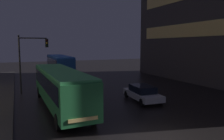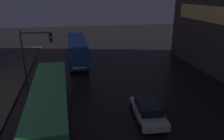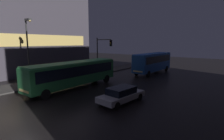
% 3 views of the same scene
% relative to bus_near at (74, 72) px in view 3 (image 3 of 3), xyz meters
% --- Properties ---
extents(ground_plane, '(120.00, 120.00, 0.00)m').
position_rel_bus_near_xyz_m(ground_plane, '(3.54, -8.09, -1.89)').
color(ground_plane, black).
extents(sidewalk_left, '(4.00, 48.00, 0.15)m').
position_rel_bus_near_xyz_m(sidewalk_left, '(-5.46, 1.91, -1.82)').
color(sidewalk_left, '#3D3A38').
rests_on(sidewalk_left, ground).
extents(building_left_tower, '(10.07, 21.09, 15.06)m').
position_rel_bus_near_xyz_m(building_left_tower, '(-15.54, 2.00, 5.63)').
color(building_left_tower, '#423D47').
rests_on(building_left_tower, ground).
extents(bus_near, '(2.72, 11.90, 3.07)m').
position_rel_bus_near_xyz_m(bus_near, '(0.00, 0.00, 0.00)').
color(bus_near, '#236B38').
rests_on(bus_near, ground).
extents(bus_far, '(2.39, 10.02, 3.44)m').
position_rel_bus_near_xyz_m(bus_far, '(2.65, 14.93, 0.22)').
color(bus_far, '#194793').
rests_on(bus_far, ground).
extents(car_taxi, '(2.24, 4.72, 1.38)m').
position_rel_bus_near_xyz_m(car_taxi, '(7.17, -0.60, -1.17)').
color(car_taxi, '#B7B7BC').
rests_on(car_taxi, ground).
extents(pedestrian_near, '(0.57, 0.57, 1.65)m').
position_rel_bus_near_xyz_m(pedestrian_near, '(-5.98, 5.13, -0.75)').
color(pedestrian_near, black).
rests_on(pedestrian_near, sidewalk_left).
extents(pedestrian_mid, '(0.49, 0.49, 1.65)m').
position_rel_bus_near_xyz_m(pedestrian_mid, '(-4.76, -1.07, -0.76)').
color(pedestrian_mid, black).
rests_on(pedestrian_mid, sidewalk_left).
extents(traffic_light_main, '(2.93, 0.35, 6.00)m').
position_rel_bus_near_xyz_m(traffic_light_main, '(-1.78, 6.81, 2.15)').
color(traffic_light_main, '#2D2D2D').
rests_on(traffic_light_main, ground).
extents(street_lamp_sidewalk, '(1.25, 0.36, 8.01)m').
position_rel_bus_near_xyz_m(street_lamp_sidewalk, '(-5.92, -2.26, 3.52)').
color(street_lamp_sidewalk, '#2D2D2D').
rests_on(street_lamp_sidewalk, sidewalk_left).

